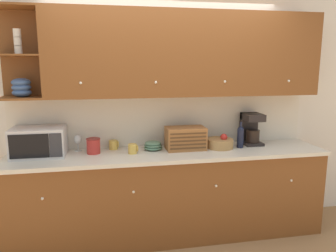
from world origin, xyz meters
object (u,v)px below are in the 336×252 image
mug (133,149)px  bowl_stack_on_counter (153,146)px  bread_box (185,138)px  coffee_maker (251,128)px  fruit_basket (220,143)px  microwave (39,142)px  wine_glass (78,140)px  wine_bottle (240,136)px  storage_canister (93,146)px  mug_blue_second (114,145)px

mug → bowl_stack_on_counter: mug is taller
bread_box → coffee_maker: bearing=7.0°
bread_box → fruit_basket: bread_box is taller
bowl_stack_on_counter → coffee_maker: bearing=2.5°
microwave → mug: size_ratio=4.98×
bowl_stack_on_counter → bread_box: bread_box is taller
wine_glass → bread_box: bread_box is taller
fruit_basket → wine_bottle: bearing=-7.2°
bowl_stack_on_counter → coffee_maker: size_ratio=0.56×
mug → wine_bottle: 1.18m
mug → microwave: bearing=174.2°
fruit_basket → storage_canister: bearing=178.5°
wine_glass → mug_blue_second: size_ratio=1.65×
microwave → storage_canister: (0.52, -0.01, -0.07)m
mug_blue_second → coffee_maker: coffee_maker is taller
storage_canister → bread_box: (0.96, -0.02, 0.04)m
wine_bottle → mug: bearing=-179.2°
mug_blue_second → coffee_maker: (1.55, -0.06, 0.13)m
wine_glass → coffee_maker: coffee_maker is taller
bread_box → wine_glass: bearing=172.4°
wine_glass → mug_blue_second: 0.38m
bowl_stack_on_counter → fruit_basket: bearing=-4.9°
wine_glass → coffee_maker: (1.92, -0.05, 0.06)m
fruit_basket → coffee_maker: 0.44m
bowl_stack_on_counter → mug: bearing=-154.4°
microwave → wine_glass: (0.36, 0.12, -0.03)m
microwave → bowl_stack_on_counter: size_ratio=2.56×
bowl_stack_on_counter → wine_glass: bearing=172.6°
microwave → mug_blue_second: 0.75m
wine_glass → coffee_maker: size_ratio=0.49×
microwave → bread_box: 1.49m
storage_canister → mug: bearing=-11.5°
storage_canister → fruit_basket: size_ratio=0.54×
bread_box → wine_bottle: bearing=-4.0°
storage_canister → mug_blue_second: bearing=32.7°
microwave → mug_blue_second: microwave is taller
wine_bottle → bowl_stack_on_counter: bearing=174.5°
mug_blue_second → fruit_basket: 1.15m
mug → wine_bottle: size_ratio=0.35×
microwave → fruit_basket: (1.87, -0.05, -0.09)m
mug → bread_box: 0.58m
storage_canister → wine_bottle: bearing=-2.3°
fruit_basket → wine_bottle: wine_bottle is taller
wine_bottle → wine_glass: bearing=173.6°
mug_blue_second → fruit_basket: fruit_basket is taller
storage_canister → bread_box: bread_box is taller
microwave → wine_bottle: 2.09m
mug → wine_bottle: wine_bottle is taller
storage_canister → wine_bottle: wine_bottle is taller
bowl_stack_on_counter → storage_canister: bearing=-177.4°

